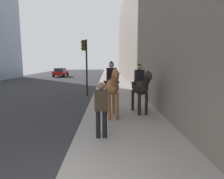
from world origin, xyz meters
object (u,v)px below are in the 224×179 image
at_px(pedestrian_greeting, 101,106).
at_px(car_near_lane, 61,72).
at_px(mounted_horse_far, 140,86).
at_px(traffic_light_near_curb, 85,59).
at_px(mounted_horse_near, 112,86).

height_order(pedestrian_greeting, car_near_lane, pedestrian_greeting).
bearing_deg(pedestrian_greeting, mounted_horse_far, -35.54).
distance_m(car_near_lane, traffic_light_near_curb, 19.76).
xyz_separation_m(mounted_horse_far, traffic_light_near_curb, (5.08, 3.01, 1.30)).
xyz_separation_m(car_near_lane, traffic_light_near_curb, (-18.63, -6.31, 1.90)).
bearing_deg(mounted_horse_far, mounted_horse_near, -75.47).
bearing_deg(mounted_horse_far, car_near_lane, -169.86).
distance_m(mounted_horse_near, traffic_light_near_curb, 6.08).
relative_size(pedestrian_greeting, traffic_light_near_curb, 0.43).
height_order(mounted_horse_near, car_near_lane, mounted_horse_near).
bearing_deg(mounted_horse_near, mounted_horse_far, 108.23).
xyz_separation_m(pedestrian_greeting, traffic_light_near_curb, (7.92, 1.37, 1.55)).
height_order(mounted_horse_far, car_near_lane, mounted_horse_far).
bearing_deg(mounted_horse_near, pedestrian_greeting, -16.93).
height_order(car_near_lane, traffic_light_near_curb, traffic_light_near_curb).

